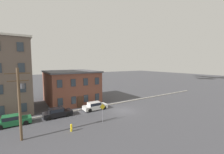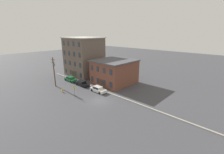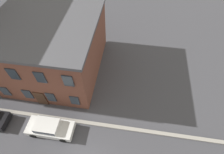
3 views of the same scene
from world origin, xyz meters
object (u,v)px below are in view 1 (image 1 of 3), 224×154
car_white (95,106)px  caution_sign (103,110)px  car_green (13,120)px  fire_hydrant (71,128)px  car_black (57,112)px  utility_pole (20,100)px

car_white → caution_sign: bearing=-105.6°
car_green → fire_hydrant: bearing=-44.9°
fire_hydrant → car_black: bearing=92.6°
car_green → car_white: bearing=0.2°
car_green → car_white: 12.58m
car_black → caution_sign: bearing=-48.9°
car_green → car_black: bearing=0.3°
utility_pole → car_green: bearing=99.7°
car_black → car_white: (6.65, 0.00, 0.00)m
car_black → caution_sign: size_ratio=1.60×
car_white → caution_sign: caution_sign is taller
car_green → fire_hydrant: 8.77m
car_green → car_white: same height
car_black → fire_hydrant: car_black is taller
car_white → fire_hydrant: size_ratio=4.58×
caution_sign → fire_hydrant: (-4.76, -0.45, -1.35)m
car_white → caution_sign: size_ratio=1.60×
car_green → utility_pole: bearing=-80.3°
car_white → car_black: bearing=-180.0°
utility_pole → fire_hydrant: bearing=-9.5°
car_green → car_white: (12.58, 0.04, 0.00)m
car_green → utility_pole: 6.58m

